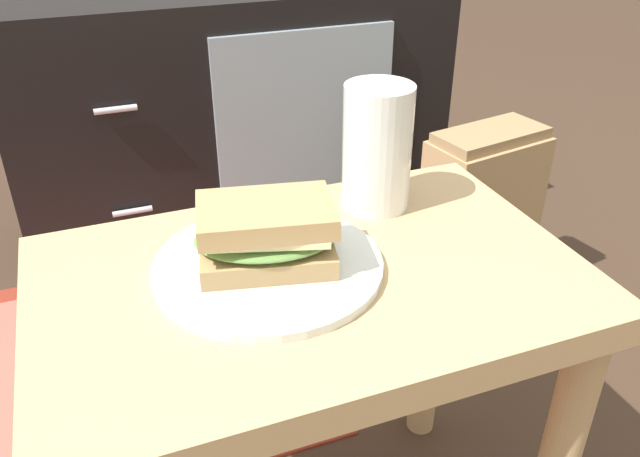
% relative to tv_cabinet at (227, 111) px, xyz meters
% --- Properties ---
extents(side_table, '(0.56, 0.36, 0.46)m').
position_rel_tv_cabinet_xyz_m(side_table, '(-0.14, -0.95, 0.08)').
color(side_table, tan).
rests_on(side_table, ground).
extents(tv_cabinet, '(0.96, 0.46, 0.58)m').
position_rel_tv_cabinet_xyz_m(tv_cabinet, '(0.00, 0.00, 0.00)').
color(tv_cabinet, black).
rests_on(tv_cabinet, ground).
extents(area_rug, '(1.05, 0.64, 0.01)m').
position_rel_tv_cabinet_xyz_m(area_rug, '(-0.52, -0.46, -0.29)').
color(area_rug, maroon).
rests_on(area_rug, ground).
extents(plate, '(0.24, 0.24, 0.01)m').
position_rel_tv_cabinet_xyz_m(plate, '(-0.18, -0.93, 0.17)').
color(plate, silver).
rests_on(plate, side_table).
extents(sandwich_front, '(0.16, 0.13, 0.07)m').
position_rel_tv_cabinet_xyz_m(sandwich_front, '(-0.18, -0.93, 0.21)').
color(sandwich_front, tan).
rests_on(sandwich_front, plate).
extents(beer_glass, '(0.08, 0.08, 0.15)m').
position_rel_tv_cabinet_xyz_m(beer_glass, '(-0.01, -0.84, 0.24)').
color(beer_glass, silver).
rests_on(beer_glass, side_table).
extents(paper_bag, '(0.25, 0.16, 0.37)m').
position_rel_tv_cabinet_xyz_m(paper_bag, '(0.39, -0.50, -0.11)').
color(paper_bag, tan).
rests_on(paper_bag, ground).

